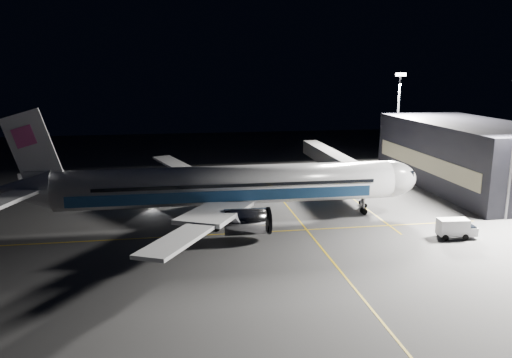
{
  "coord_description": "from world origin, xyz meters",
  "views": [
    {
      "loc": [
        -7.26,
        -69.27,
        21.79
      ],
      "look_at": [
        3.95,
        0.17,
        6.0
      ],
      "focal_mm": 35.0,
      "sensor_mm": 36.0,
      "label": 1
    }
  ],
  "objects_px": {
    "floodlight_mast_north": "(398,112)",
    "safety_cone_b": "(230,201)",
    "jet_bridge": "(337,162)",
    "baggage_tug": "(152,201)",
    "service_truck": "(456,228)",
    "safety_cone_c": "(230,209)",
    "airliner": "(222,186)",
    "safety_cone_a": "(252,210)"
  },
  "relations": [
    {
      "from": "jet_bridge",
      "to": "baggage_tug",
      "type": "height_order",
      "value": "jet_bridge"
    },
    {
      "from": "safety_cone_a",
      "to": "safety_cone_c",
      "type": "bearing_deg",
      "value": 163.74
    },
    {
      "from": "jet_bridge",
      "to": "safety_cone_c",
      "type": "xyz_separation_m",
      "value": [
        -21.43,
        -13.05,
        -4.26
      ]
    },
    {
      "from": "baggage_tug",
      "to": "safety_cone_c",
      "type": "distance_m",
      "value": 13.03
    },
    {
      "from": "safety_cone_a",
      "to": "safety_cone_c",
      "type": "xyz_separation_m",
      "value": [
        -3.44,
        1.0,
        0.05
      ]
    },
    {
      "from": "baggage_tug",
      "to": "floodlight_mast_north",
      "type": "bearing_deg",
      "value": 20.97
    },
    {
      "from": "floodlight_mast_north",
      "to": "service_truck",
      "type": "bearing_deg",
      "value": -104.69
    },
    {
      "from": "service_truck",
      "to": "safety_cone_b",
      "type": "xyz_separation_m",
      "value": [
        -27.31,
        21.79,
        -1.05
      ]
    },
    {
      "from": "floodlight_mast_north",
      "to": "baggage_tug",
      "type": "relative_size",
      "value": 9.02
    },
    {
      "from": "airliner",
      "to": "floodlight_mast_north",
      "type": "distance_m",
      "value": 52.56
    },
    {
      "from": "safety_cone_b",
      "to": "safety_cone_c",
      "type": "distance_m",
      "value": 4.58
    },
    {
      "from": "safety_cone_b",
      "to": "safety_cone_c",
      "type": "xyz_separation_m",
      "value": [
        -0.52,
        -4.55,
        0.01
      ]
    },
    {
      "from": "floodlight_mast_north",
      "to": "safety_cone_a",
      "type": "xyz_separation_m",
      "value": [
        -35.99,
        -27.99,
        -12.1
      ]
    },
    {
      "from": "floodlight_mast_north",
      "to": "safety_cone_c",
      "type": "bearing_deg",
      "value": -145.62
    },
    {
      "from": "jet_bridge",
      "to": "safety_cone_c",
      "type": "bearing_deg",
      "value": -148.66
    },
    {
      "from": "baggage_tug",
      "to": "safety_cone_a",
      "type": "xyz_separation_m",
      "value": [
        15.51,
        -5.92,
        -0.48
      ]
    },
    {
      "from": "airliner",
      "to": "safety_cone_b",
      "type": "xyz_separation_m",
      "value": [
        2.17,
        9.55,
        -4.85
      ]
    },
    {
      "from": "airliner",
      "to": "safety_cone_a",
      "type": "bearing_deg",
      "value": 38.19
    },
    {
      "from": "airliner",
      "to": "service_truck",
      "type": "relative_size",
      "value": 11.99
    },
    {
      "from": "baggage_tug",
      "to": "safety_cone_b",
      "type": "xyz_separation_m",
      "value": [
        12.59,
        -0.36,
        -0.44
      ]
    },
    {
      "from": "floodlight_mast_north",
      "to": "baggage_tug",
      "type": "distance_m",
      "value": 57.22
    },
    {
      "from": "service_truck",
      "to": "safety_cone_c",
      "type": "height_order",
      "value": "service_truck"
    },
    {
      "from": "floodlight_mast_north",
      "to": "safety_cone_c",
      "type": "height_order",
      "value": "floodlight_mast_north"
    },
    {
      "from": "floodlight_mast_north",
      "to": "safety_cone_b",
      "type": "xyz_separation_m",
      "value": [
        -38.91,
        -22.43,
        -12.06
      ]
    },
    {
      "from": "safety_cone_a",
      "to": "safety_cone_b",
      "type": "distance_m",
      "value": 6.27
    },
    {
      "from": "service_truck",
      "to": "safety_cone_c",
      "type": "bearing_deg",
      "value": 153.03
    },
    {
      "from": "service_truck",
      "to": "baggage_tug",
      "type": "bearing_deg",
      "value": 155.77
    },
    {
      "from": "floodlight_mast_north",
      "to": "airliner",
      "type": "bearing_deg",
      "value": -142.09
    },
    {
      "from": "safety_cone_a",
      "to": "safety_cone_b",
      "type": "bearing_deg",
      "value": 117.74
    },
    {
      "from": "safety_cone_c",
      "to": "airliner",
      "type": "bearing_deg",
      "value": -108.17
    },
    {
      "from": "service_truck",
      "to": "baggage_tug",
      "type": "distance_m",
      "value": 45.64
    },
    {
      "from": "jet_bridge",
      "to": "safety_cone_b",
      "type": "distance_m",
      "value": 22.97
    },
    {
      "from": "floodlight_mast_north",
      "to": "baggage_tug",
      "type": "bearing_deg",
      "value": -156.8
    },
    {
      "from": "airliner",
      "to": "floodlight_mast_north",
      "type": "bearing_deg",
      "value": 37.91
    },
    {
      "from": "safety_cone_b",
      "to": "safety_cone_c",
      "type": "relative_size",
      "value": 0.96
    },
    {
      "from": "safety_cone_b",
      "to": "airliner",
      "type": "bearing_deg",
      "value": -102.77
    },
    {
      "from": "safety_cone_c",
      "to": "jet_bridge",
      "type": "bearing_deg",
      "value": 31.34
    },
    {
      "from": "service_truck",
      "to": "baggage_tug",
      "type": "xyz_separation_m",
      "value": [
        -39.9,
        22.15,
        -0.61
      ]
    },
    {
      "from": "safety_cone_b",
      "to": "floodlight_mast_north",
      "type": "bearing_deg",
      "value": 29.97
    },
    {
      "from": "floodlight_mast_north",
      "to": "safety_cone_a",
      "type": "distance_m",
      "value": 47.17
    },
    {
      "from": "jet_bridge",
      "to": "safety_cone_b",
      "type": "bearing_deg",
      "value": -157.87
    },
    {
      "from": "airliner",
      "to": "safety_cone_a",
      "type": "height_order",
      "value": "airliner"
    }
  ]
}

